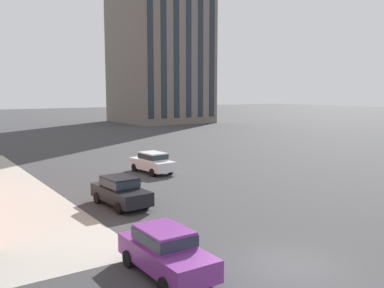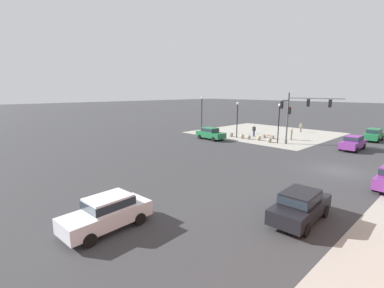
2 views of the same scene
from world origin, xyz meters
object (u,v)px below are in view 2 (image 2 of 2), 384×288
bollard_sphere_curb_e (231,135)px  car_main_southbound_far (107,212)px  bollard_sphere_curb_d (242,136)px  car_main_northbound_near (210,133)px  car_cross_eastbound (374,134)px  bench_near_signal (268,136)px  pedestrian_at_curb (301,127)px  street_lamp_corner_near (279,119)px  pedestrian_near_bench (291,133)px  traffic_signal_main (297,112)px  street_lamp_mid_sidewalk (237,115)px  street_lamp_corner_far (202,110)px  car_main_northbound_far (353,142)px  bollard_sphere_curb_c (249,137)px  car_parked_curb (300,205)px  bollard_sphere_curb_a (269,140)px  pedestrian_walking_east (254,130)px  bollard_sphere_curb_b (259,138)px

bollard_sphere_curb_e → car_main_southbound_far: size_ratio=0.14×
bollard_sphere_curb_d → car_main_southbound_far: (-11.10, 26.57, 0.60)m
car_main_northbound_near → car_cross_eastbound: 22.54m
bench_near_signal → pedestrian_at_curb: (-0.51, -9.35, 0.56)m
bollard_sphere_curb_e → pedestrian_at_curb: (-5.15, -12.18, 0.56)m
bollard_sphere_curb_e → street_lamp_corner_near: size_ratio=0.12×
pedestrian_near_bench → car_main_northbound_near: size_ratio=0.39×
bollard_sphere_curb_e → car_main_southbound_far: bearing=116.3°
pedestrian_near_bench → street_lamp_corner_near: street_lamp_corner_near is taller
traffic_signal_main → street_lamp_mid_sidewalk: traffic_signal_main is taller
pedestrian_at_curb → car_cross_eastbound: 10.63m
pedestrian_near_bench → street_lamp_corner_far: size_ratio=0.30×
street_lamp_corner_near → pedestrian_near_bench: bearing=-92.7°
car_main_northbound_far → pedestrian_at_curb: bearing=-41.6°
bollard_sphere_curb_c → car_parked_curb: bearing=130.7°
pedestrian_at_curb → car_cross_eastbound: size_ratio=0.35×
bench_near_signal → street_lamp_corner_far: bearing=13.0°
pedestrian_at_curb → car_main_northbound_near: bearing=70.5°
bollard_sphere_curb_a → pedestrian_at_curb: bearing=-84.0°
street_lamp_corner_near → car_main_northbound_far: bearing=-162.8°
pedestrian_walking_east → car_main_southbound_far: size_ratio=0.38×
bollard_sphere_curb_e → car_cross_eastbound: (-15.76, -11.53, 0.60)m
bollard_sphere_curb_a → street_lamp_corner_far: 13.32m
pedestrian_walking_east → car_cross_eastbound: (-13.48, -8.91, -0.08)m
street_lamp_corner_far → car_main_northbound_far: street_lamp_corner_far is taller
pedestrian_at_curb → car_parked_curb: (-14.19, 31.02, 0.04)m
bollard_sphere_curb_e → pedestrian_walking_east: 3.55m
street_lamp_corner_far → bollard_sphere_curb_b: bearing=-179.6°
bench_near_signal → car_main_northbound_far: 11.03m
car_main_northbound_near → car_cross_eastbound: size_ratio=1.00×
pedestrian_near_bench → car_parked_curb: 25.45m
traffic_signal_main → car_cross_eastbound: size_ratio=1.50×
car_cross_eastbound → traffic_signal_main: bearing=61.1°
bollard_sphere_curb_a → bollard_sphere_curb_e: same height
bench_near_signal → pedestrian_at_curb: 9.38m
car_main_northbound_far → street_lamp_corner_near: bearing=17.2°
bollard_sphere_curb_b → bollard_sphere_curb_e: bearing=4.3°
car_main_northbound_near → street_lamp_corner_far: bearing=-35.9°
car_main_northbound_far → bollard_sphere_curb_e: bearing=10.3°
street_lamp_mid_sidewalk → car_main_northbound_near: size_ratio=1.16×
car_cross_eastbound → car_parked_curb: (-3.58, 30.36, 0.00)m
car_main_northbound_far → bollard_sphere_curb_c: bearing=12.9°
bench_near_signal → car_cross_eastbound: size_ratio=0.41×
traffic_signal_main → bollard_sphere_curb_b: 6.45m
bollard_sphere_curb_b → street_lamp_corner_near: street_lamp_corner_near is taller
traffic_signal_main → car_parked_curb: bearing=116.4°
bollard_sphere_curb_c → car_main_northbound_far: 12.82m
bollard_sphere_curb_e → car_parked_curb: car_parked_curb is taller
car_cross_eastbound → bollard_sphere_curb_b: bearing=45.1°
bollard_sphere_curb_b → car_main_southbound_far: (-8.49, 26.88, 0.60)m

